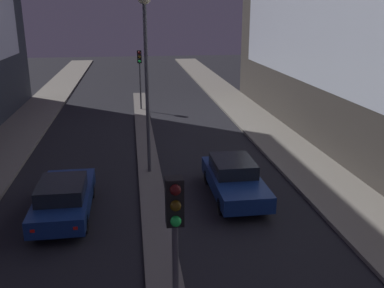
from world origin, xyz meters
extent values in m
cube|color=#66605B|center=(0.00, 17.39, 0.06)|extent=(1.03, 32.79, 0.11)
cube|color=black|center=(0.00, 2.85, 3.95)|extent=(0.32, 0.28, 0.90)
sphere|color=#4C0F0F|center=(0.00, 2.67, 4.25)|extent=(0.20, 0.20, 0.20)
sphere|color=#4C380A|center=(0.00, 2.67, 3.95)|extent=(0.20, 0.20, 0.20)
sphere|color=#1EEA4C|center=(0.00, 2.67, 3.65)|extent=(0.20, 0.20, 0.20)
cylinder|color=#4C4C51|center=(0.00, 27.32, 1.80)|extent=(0.12, 0.12, 3.39)
cube|color=black|center=(0.00, 27.32, 3.95)|extent=(0.32, 0.28, 0.90)
sphere|color=#4C0F0F|center=(0.00, 27.14, 4.25)|extent=(0.20, 0.20, 0.20)
sphere|color=#4C380A|center=(0.00, 27.14, 3.95)|extent=(0.20, 0.20, 0.20)
sphere|color=#1EEA4C|center=(0.00, 27.14, 3.65)|extent=(0.20, 0.20, 0.20)
cylinder|color=#4C4C51|center=(0.00, 14.36, 3.80)|extent=(0.16, 0.16, 7.38)
cube|color=navy|center=(-3.25, 10.62, 0.62)|extent=(1.86, 4.59, 0.60)
cube|color=black|center=(-3.25, 10.27, 1.18)|extent=(1.58, 2.06, 0.52)
cube|color=red|center=(-3.90, 8.32, 0.65)|extent=(0.14, 0.04, 0.10)
cube|color=red|center=(-2.60, 8.32, 0.65)|extent=(0.14, 0.04, 0.10)
cylinder|color=black|center=(-4.06, 12.04, 0.32)|extent=(0.22, 0.64, 0.64)
cylinder|color=black|center=(-2.43, 12.04, 0.32)|extent=(0.22, 0.64, 0.64)
cylinder|color=black|center=(-4.06, 9.19, 0.32)|extent=(0.22, 0.64, 0.64)
cylinder|color=black|center=(-2.43, 9.19, 0.32)|extent=(0.22, 0.64, 0.64)
cube|color=navy|center=(3.25, 11.33, 0.63)|extent=(1.88, 4.69, 0.61)
cube|color=black|center=(3.25, 11.68, 1.20)|extent=(1.60, 2.11, 0.53)
cube|color=red|center=(2.59, 13.67, 0.66)|extent=(0.14, 0.04, 0.10)
cube|color=red|center=(3.90, 13.67, 0.66)|extent=(0.14, 0.04, 0.10)
cylinder|color=black|center=(2.42, 12.78, 0.32)|extent=(0.22, 0.64, 0.64)
cylinder|color=black|center=(4.07, 12.78, 0.32)|extent=(0.22, 0.64, 0.64)
cylinder|color=black|center=(2.42, 9.88, 0.32)|extent=(0.22, 0.64, 0.64)
cylinder|color=black|center=(4.07, 9.88, 0.32)|extent=(0.22, 0.64, 0.64)
camera|label=1|loc=(-0.68, -4.05, 7.21)|focal=40.00mm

